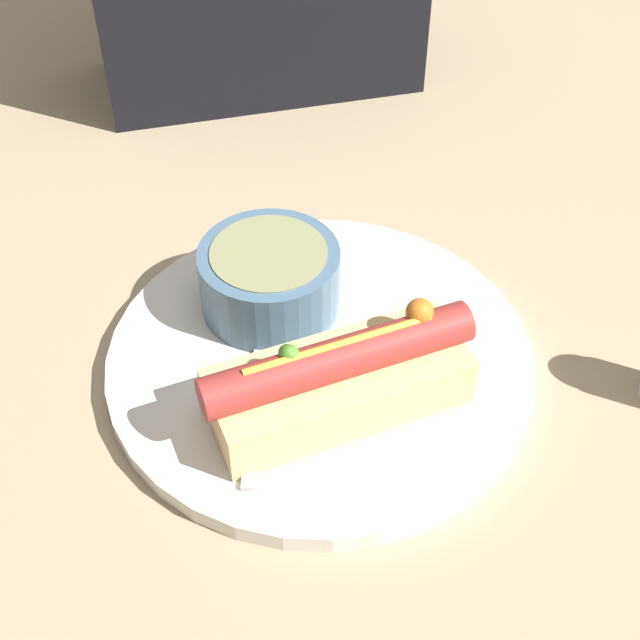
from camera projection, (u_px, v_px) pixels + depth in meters
name	position (u px, v px, depth m)	size (l,w,h in m)	color
ground_plane	(320.00, 366.00, 0.62)	(4.00, 4.00, 0.00)	tan
dinner_plate	(320.00, 359.00, 0.62)	(0.29, 0.29, 0.01)	white
hot_dog	(344.00, 377.00, 0.56)	(0.18, 0.09, 0.07)	#E5C17F
soup_bowl	(270.00, 277.00, 0.63)	(0.10, 0.10, 0.05)	slate
spoon	(261.00, 336.00, 0.62)	(0.06, 0.18, 0.01)	#B7B7BC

